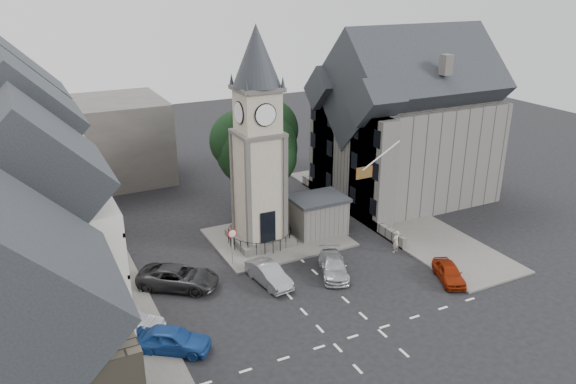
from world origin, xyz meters
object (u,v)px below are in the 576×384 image
stone_shelter (318,215)px  car_east_red (449,272)px  pedestrian (396,242)px  car_west_blue (172,339)px  clock_tower (258,141)px

stone_shelter → car_east_red: size_ratio=1.20×
pedestrian → car_west_blue: bearing=-3.4°
clock_tower → car_east_red: size_ratio=4.53×
clock_tower → pedestrian: 12.57m
car_west_blue → car_east_red: bearing=-57.3°
car_east_red → stone_shelter: bearing=133.5°
stone_shelter → car_east_red: bearing=-68.2°
clock_tower → car_east_red: 16.07m
clock_tower → pedestrian: (8.33, -5.99, -7.27)m
clock_tower → pedestrian: bearing=-35.7°
clock_tower → stone_shelter: 8.15m
car_east_red → clock_tower: bearing=151.0°
stone_shelter → car_west_blue: 17.44m
car_west_blue → car_east_red: (18.72, -0.85, -0.11)m
clock_tower → pedestrian: clock_tower is taller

